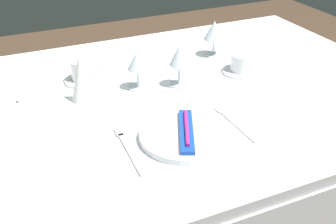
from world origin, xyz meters
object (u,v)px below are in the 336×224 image
Objects in this scene: wine_glass_centre at (179,58)px; napkin_folded at (81,78)px; dinner_plate at (186,136)px; wine_glass_right at (214,32)px; toothbrush_package at (186,130)px; fork_outer at (128,148)px; coffee_cup_right at (242,62)px; coffee_cup_left at (1,97)px; coffee_cup_far at (83,70)px; spoon_soup at (230,119)px; wine_glass_left at (138,63)px.

napkin_folded is at bearing 175.59° from wine_glass_centre.
wine_glass_right reaches higher than dinner_plate.
toothbrush_package is 0.16m from fork_outer.
wine_glass_right is 0.58m from napkin_folded.
fork_outer is 0.60m from coffee_cup_right.
wine_glass_right reaches higher than coffee_cup_left.
wine_glass_right is at bearing 3.10° from coffee_cup_far.
toothbrush_package is 0.33m from wine_glass_centre.
napkin_folded is (-0.04, -0.13, 0.03)m from coffee_cup_far.
coffee_cup_left is 0.71× the size of wine_glass_centre.
coffee_cup_left is at bearing 139.09° from dinner_plate.
toothbrush_package reaches higher than fork_outer.
spoon_soup is at bearing 3.24° from fork_outer.
coffee_cup_left is at bearing 139.09° from toothbrush_package.
toothbrush_package is at bearing -6.43° from fork_outer.
wine_glass_right is at bearing 66.25° from spoon_soup.
wine_glass_left is (-0.37, 0.04, 0.05)m from coffee_cup_right.
spoon_soup is at bearing -39.12° from napkin_folded.
coffee_cup_far is 0.14m from napkin_folded.
toothbrush_package is 2.04× the size of coffee_cup_left.
coffee_cup_far reaches higher than spoon_soup.
coffee_cup_far is at bearing 126.99° from spoon_soup.
spoon_soup is 0.50m from wine_glass_right.
coffee_cup_far is at bearing 163.51° from coffee_cup_right.
dinner_plate is at bearing -140.55° from coffee_cup_right.
toothbrush_package is 1.51× the size of wine_glass_right.
wine_glass_left is (-0.17, 0.30, 0.09)m from spoon_soup.
wine_glass_right is (0.20, 0.45, 0.09)m from spoon_soup.
toothbrush_package is 0.91× the size of fork_outer.
napkin_folded is (-0.56, -0.16, -0.02)m from wine_glass_right.
coffee_cup_far reaches higher than coffee_cup_right.
dinner_plate is 0.02m from toothbrush_package.
wine_glass_left is (-0.01, 0.34, 0.06)m from toothbrush_package.
spoon_soup is 2.14× the size of coffee_cup_right.
wine_glass_right is at bearing 42.14° from fork_outer.
wine_glass_centre is (0.55, -0.07, 0.06)m from coffee_cup_left.
fork_outer is 1.06× the size of spoon_soup.
coffee_cup_right is at bearing -2.42° from napkin_folded.
wine_glass_left reaches higher than toothbrush_package.
napkin_folded is at bearing 96.93° from fork_outer.
fork_outer is 0.41m from wine_glass_centre.
dinner_plate is 0.61m from wine_glass_right.
dinner_plate is 0.39m from napkin_folded.
spoon_soup is (0.32, 0.02, 0.00)m from fork_outer.
toothbrush_package is 0.96× the size of spoon_soup.
napkin_folded is at bearing -106.42° from coffee_cup_far.
wine_glass_right is (0.36, 0.49, 0.07)m from toothbrush_package.
wine_glass_centre reaches higher than coffee_cup_right.
fork_outer is at bearing -176.76° from spoon_soup.
wine_glass_left reaches higher than coffee_cup_right.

